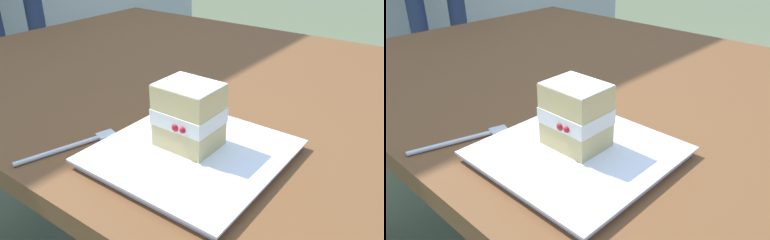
# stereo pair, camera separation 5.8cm
# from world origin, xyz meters

# --- Properties ---
(patio_table) EXTENTS (1.54, 1.05, 0.69)m
(patio_table) POSITION_xyz_m (0.00, 0.00, 0.61)
(patio_table) COLOR brown
(patio_table) RESTS_ON ground
(dessert_plate) EXTENTS (0.27, 0.27, 0.02)m
(dessert_plate) POSITION_xyz_m (0.18, -0.32, 0.70)
(dessert_plate) COLOR white
(dessert_plate) RESTS_ON patio_table
(cake_slice) EXTENTS (0.09, 0.09, 0.10)m
(cake_slice) POSITION_xyz_m (0.16, -0.31, 0.75)
(cake_slice) COLOR #E0C17A
(cake_slice) RESTS_ON dessert_plate
(dessert_fork) EXTENTS (0.06, 0.17, 0.01)m
(dessert_fork) POSITION_xyz_m (0.00, -0.41, 0.69)
(dessert_fork) COLOR silver
(dessert_fork) RESTS_ON patio_table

